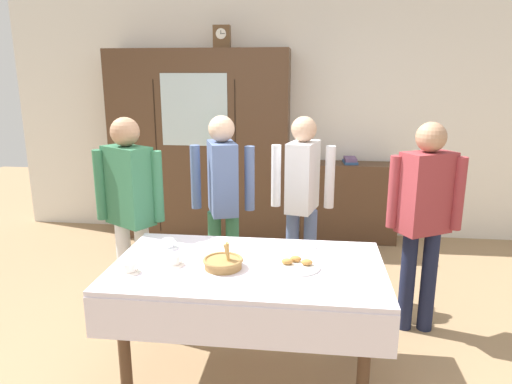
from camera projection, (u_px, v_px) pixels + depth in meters
ground_plane at (253, 354)px, 3.19m from camera, size 12.00×12.00×0.00m
back_wall at (281, 120)px, 5.41m from camera, size 6.40×0.10×2.70m
dining_table at (247, 283)px, 2.81m from camera, size 1.63×0.95×0.75m
wall_cabinet at (200, 146)px, 5.30m from camera, size 2.01×0.46×2.13m
mantel_clock at (222, 37)px, 4.97m from camera, size 0.18×0.11×0.24m
bookshelf_low at (348, 202)px, 5.30m from camera, size 1.08×0.35×0.90m
book_stack at (350, 161)px, 5.18m from camera, size 0.17×0.23×0.07m
tea_cup_mid_left at (130, 268)px, 2.69m from camera, size 0.13×0.13×0.06m
tea_cup_back_edge at (169, 244)px, 3.07m from camera, size 0.13×0.13×0.06m
tea_cup_front_edge at (174, 261)px, 2.79m from camera, size 0.13×0.13×0.06m
bread_basket at (223, 262)px, 2.75m from camera, size 0.24×0.24×0.16m
pastry_plate at (297, 265)px, 2.77m from camera, size 0.28×0.28×0.05m
spoon_back_edge at (312, 248)px, 3.07m from camera, size 0.12×0.02×0.01m
spoon_far_right at (281, 252)px, 3.00m from camera, size 0.12×0.02×0.01m
person_behind_table_right at (302, 190)px, 3.85m from camera, size 0.52×0.40×1.54m
person_behind_table_left at (424, 209)px, 3.29m from camera, size 0.52×0.35×1.55m
person_beside_shelf at (130, 201)px, 3.44m from camera, size 0.52×0.36×1.57m
person_by_cabinet at (223, 192)px, 3.76m from camera, size 0.52×0.41×1.55m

